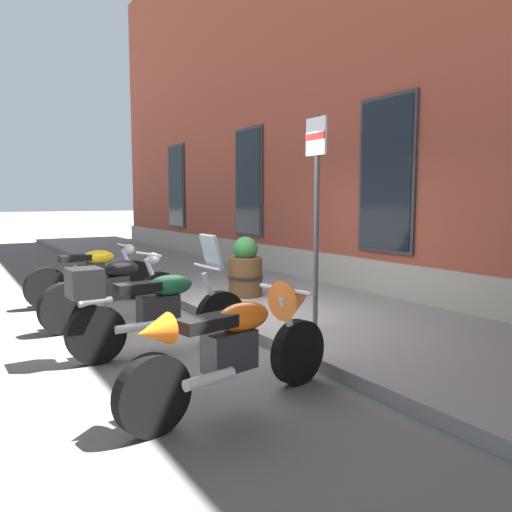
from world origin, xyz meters
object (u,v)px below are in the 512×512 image
barrel_planter (245,270)px  motorcycle_yellow_naked (94,275)px  motorcycle_green_touring (152,306)px  motorcycle_orange_sport (243,340)px  parking_sign (316,193)px  motorcycle_black_naked (116,290)px

barrel_planter → motorcycle_yellow_naked: bearing=-122.5°
motorcycle_green_touring → motorcycle_orange_sport: size_ratio=0.99×
motorcycle_orange_sport → parking_sign: 2.50m
motorcycle_black_naked → barrel_planter: size_ratio=2.13×
motorcycle_orange_sport → motorcycle_green_touring: bearing=-174.6°
motorcycle_yellow_naked → barrel_planter: (1.33, 2.10, 0.08)m
motorcycle_yellow_naked → motorcycle_green_touring: 3.17m
motorcycle_black_naked → parking_sign: bearing=43.0°
barrel_planter → parking_sign: bearing=-8.1°
motorcycle_black_naked → motorcycle_orange_sport: motorcycle_orange_sport is taller
motorcycle_orange_sport → parking_sign: (-1.29, 1.75, 1.24)m
motorcycle_black_naked → parking_sign: size_ratio=0.81×
motorcycle_black_naked → motorcycle_green_touring: 1.57m
motorcycle_orange_sport → barrel_planter: bearing=149.8°
motorcycle_black_naked → barrel_planter: barrel_planter is taller
motorcycle_black_naked → motorcycle_orange_sport: (3.30, 0.12, 0.07)m
motorcycle_black_naked → motorcycle_green_touring: motorcycle_green_touring is taller
motorcycle_yellow_naked → barrel_planter: 2.49m
motorcycle_orange_sport → barrel_planter: barrel_planter is taller
motorcycle_yellow_naked → motorcycle_black_naked: size_ratio=1.04×
motorcycle_green_touring → barrel_planter: 2.89m
motorcycle_black_naked → parking_sign: parking_sign is taller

